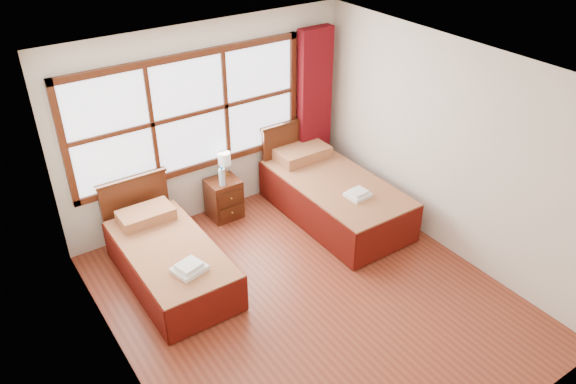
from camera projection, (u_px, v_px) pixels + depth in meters
floor at (309, 299)px, 6.29m from camera, size 4.50×4.50×0.00m
ceiling at (314, 76)px, 4.93m from camera, size 4.50×4.50×0.00m
wall_back at (208, 123)px, 7.20m from camera, size 4.00×0.00×4.00m
wall_left at (117, 273)px, 4.65m from camera, size 0.00×4.50×4.50m
wall_right at (449, 149)px, 6.57m from camera, size 0.00×4.50×4.50m
window at (190, 114)px, 6.95m from camera, size 3.16×0.06×1.56m
curtain at (314, 109)px, 7.94m from camera, size 0.50×0.16×2.30m
bed_left at (169, 259)px, 6.45m from camera, size 0.95×1.97×0.92m
bed_right at (332, 195)px, 7.57m from camera, size 1.09×2.12×1.07m
nightstand at (224, 199)px, 7.57m from camera, size 0.42×0.42×0.56m
towels_left at (189, 268)px, 5.92m from camera, size 0.38×0.35×0.10m
towels_right at (358, 194)px, 7.05m from camera, size 0.30×0.27×0.08m
lamp at (224, 159)px, 7.43m from camera, size 0.17×0.17×0.33m
bottle_near at (222, 177)px, 7.25m from camera, size 0.07×0.07×0.28m
bottle_far at (221, 177)px, 7.27m from camera, size 0.07×0.07×0.25m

